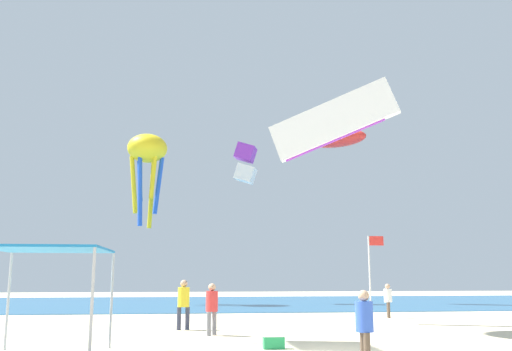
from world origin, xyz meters
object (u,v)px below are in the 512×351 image
Objects in this scene: canopy_tent at (49,253)px; kite_inflatable_red at (336,138)px; kite_octopus_yellow at (147,153)px; person_near_tent at (184,300)px; banner_flag at (371,272)px; cooler_box at (274,342)px; kite_box_purple at (245,163)px; person_leftmost at (388,298)px; person_rightmost at (212,305)px; person_central at (364,322)px; kite_parafoil_white at (333,121)px.

kite_inflatable_red is (14.34, 25.00, 9.58)m from canopy_tent.
kite_inflatable_red is at bearing 52.36° from kite_octopus_yellow.
banner_flag is (6.88, -0.82, 1.02)m from person_near_tent.
person_near_tent is 6.20m from cooler_box.
kite_box_purple is (1.85, 24.76, 9.97)m from cooler_box.
person_leftmost is 10.96m from person_rightmost.
person_central is at bearing -72.66° from kite_inflatable_red.
kite_octopus_yellow is at bearing -149.47° from kite_inflatable_red.
kite_octopus_yellow is at bearing 116.53° from banner_flag.
kite_octopus_yellow is at bearing 16.68° from person_central.
kite_box_purple is at bearing -117.70° from person_near_tent.
canopy_tent is at bearing 0.88° from kite_box_purple.
person_leftmost is 17.62m from kite_inflatable_red.
canopy_tent reaches higher than person_near_tent.
kite_inflatable_red reaches higher than person_rightmost.
kite_octopus_yellow reaches higher than person_central.
person_near_tent is 2.22m from person_rightmost.
kite_inflatable_red is 1.49× the size of kite_box_purple.
kite_octopus_yellow reaches higher than person_rightmost.
person_central reaches higher than cooler_box.
person_rightmost is at bearing 112.56° from cooler_box.
kite_octopus_yellow is 7.18m from kite_box_purple.
kite_parafoil_white is (-0.48, 3.06, 6.62)m from banner_flag.
cooler_box is 12.25m from kite_parafoil_white.
person_rightmost is (-8.60, -6.79, 0.07)m from person_leftmost.
kite_octopus_yellow is (-5.30, 24.33, 10.44)m from cooler_box.
kite_inflatable_red is (7.13, 27.37, 11.10)m from person_central.
person_leftmost is 17.85m from kite_box_purple.
person_rightmost is 0.55× the size of kite_box_purple.
kite_octopus_yellow reaches higher than cooler_box.
canopy_tent is 27.95m from kite_box_purple.
person_leftmost is 0.93× the size of person_rightmost.
person_near_tent is at bearing 113.45° from cooler_box.
person_near_tent is at bearing -27.53° from kite_octopus_yellow.
person_central is at bearing -22.52° from kite_octopus_yellow.
kite_parafoil_white is (3.96, 7.87, 8.51)m from cooler_box.
person_leftmost is (9.54, 4.78, -0.13)m from person_near_tent.
person_central is 0.29× the size of kite_parafoil_white.
kite_parafoil_white is at bearing -9.57° from person_central.
person_leftmost is at bearing -19.26° from person_central.
kite_parafoil_white is (9.72, 8.88, 6.21)m from canopy_tent.
canopy_tent is 1.89× the size of person_near_tent.
person_leftmost is (12.86, 11.43, -1.56)m from canopy_tent.
banner_flag is 5.95× the size of cooler_box.
kite_octopus_yellow is at bearing -96.35° from person_near_tent.
person_central is at bearing -66.73° from cooler_box.
person_near_tent is 0.53× the size of banner_flag.
cooler_box is 0.19× the size of kite_box_purple.
person_rightmost is at bearing 8.32° from kite_box_purple.
banner_flag reaches higher than person_rightmost.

